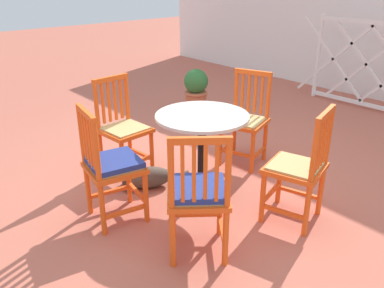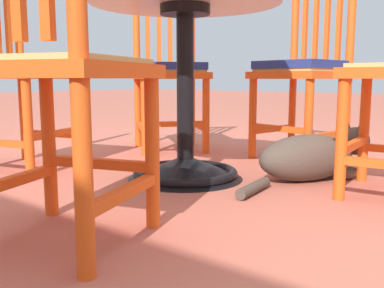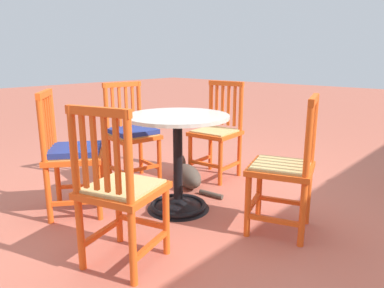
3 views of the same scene
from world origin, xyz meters
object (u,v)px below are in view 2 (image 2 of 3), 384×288
(orange_chair_facing_out, at_px, (18,74))
(orange_chair_at_corner, at_px, (51,70))
(cafe_table, at_px, (185,111))
(orange_chair_tucked_in, at_px, (169,73))
(tabby_cat, at_px, (315,157))
(orange_chair_near_fence, at_px, (303,72))

(orange_chair_facing_out, height_order, orange_chair_at_corner, same)
(cafe_table, relative_size, orange_chair_at_corner, 0.83)
(orange_chair_tucked_in, relative_size, tabby_cat, 1.27)
(orange_chair_facing_out, bearing_deg, orange_chair_at_corner, 153.70)
(orange_chair_facing_out, height_order, orange_chair_near_fence, same)
(tabby_cat, bearing_deg, orange_chair_facing_out, 26.90)
(cafe_table, bearing_deg, orange_chair_tucked_in, -44.11)
(orange_chair_at_corner, bearing_deg, orange_chair_near_fence, -88.54)
(orange_chair_facing_out, xyz_separation_m, tabby_cat, (-1.19, -0.60, -0.34))
(cafe_table, xyz_separation_m, orange_chair_tucked_in, (0.56, -0.54, 0.16))
(orange_chair_at_corner, height_order, orange_chair_near_fence, same)
(orange_chair_facing_out, height_order, tabby_cat, orange_chair_facing_out)
(orange_chair_at_corner, relative_size, orange_chair_near_fence, 1.00)
(orange_chair_at_corner, bearing_deg, tabby_cat, -101.60)
(orange_chair_facing_out, xyz_separation_m, orange_chair_at_corner, (-0.96, 0.48, 0.00))
(cafe_table, height_order, orange_chair_facing_out, orange_chair_facing_out)
(cafe_table, xyz_separation_m, orange_chair_at_corner, (-0.21, 0.77, 0.15))
(cafe_table, distance_m, orange_chair_tucked_in, 0.79)
(orange_chair_near_fence, distance_m, tabby_cat, 0.62)
(orange_chair_facing_out, relative_size, tabby_cat, 1.27)
(cafe_table, height_order, orange_chair_at_corner, orange_chair_at_corner)
(orange_chair_at_corner, distance_m, orange_chair_tucked_in, 1.52)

